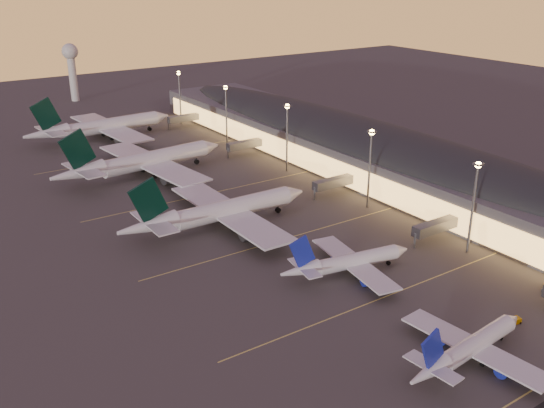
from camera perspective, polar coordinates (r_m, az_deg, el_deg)
The scene contains 11 objects.
ground at distance 150.13m, azimuth 9.15°, elevation -7.87°, with size 700.00×700.00×0.00m, color #403D3B.
airliner_narrow_south at distance 127.57m, azimuth 18.01°, elevation -12.80°, with size 35.44×31.79×12.65m.
airliner_narrow_north at distance 154.26m, azimuth 7.07°, elevation -5.47°, with size 36.78×33.22×13.16m.
airliner_wide_near at distance 179.91m, azimuth -5.07°, elevation -0.74°, with size 61.78×56.01×19.84m.
airliner_wide_mid at distance 228.78m, azimuth -12.13°, elevation 3.90°, with size 68.68×62.92×21.97m.
airliner_wide_far at distance 284.61m, azimuth -15.77°, elevation 7.01°, with size 68.55×62.62×21.92m.
terminal_building at distance 235.27m, azimuth 8.35°, elevation 5.44°, with size 56.35×255.00×17.46m.
light_masts at distance 211.17m, azimuth 4.61°, elevation 6.22°, with size 2.20×217.20×25.90m.
radar_tower at distance 371.42m, azimuth -18.38°, elevation 12.53°, with size 9.00×9.00×32.50m.
lane_markings at distance 177.80m, azimuth 0.37°, elevation -2.72°, with size 90.00×180.36×0.00m.
baggage_tug_a at distance 144.72m, azimuth 21.68°, elevation -10.21°, with size 4.36×2.55×1.22m.
Camera 1 is at (-92.18, -93.43, 72.88)m, focal length 40.00 mm.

